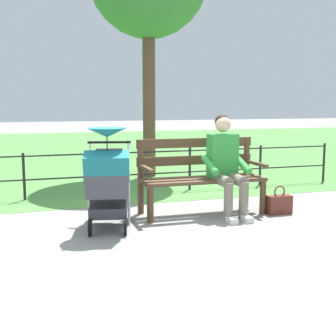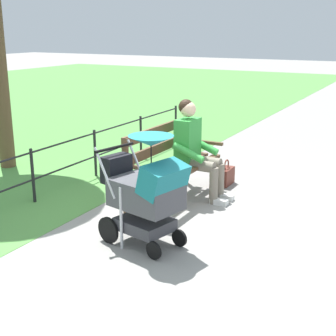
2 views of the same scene
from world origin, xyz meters
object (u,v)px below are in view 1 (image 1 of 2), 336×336
Objects in this scene: stroller at (108,177)px; handbag at (279,204)px; park_bench at (200,173)px; person_on_bench at (226,162)px.

stroller is 2.27m from handbag.
stroller reaches higher than park_bench.
handbag is (-0.69, 0.17, -0.55)m from person_on_bench.
stroller is 3.11× the size of handbag.
person_on_bench reaches higher than stroller.
stroller reaches higher than handbag.
stroller is (1.27, 0.41, 0.07)m from park_bench.
park_bench is at bearing -22.45° from handbag.
person_on_bench is (-0.26, 0.22, 0.15)m from park_bench.
handbag is (-2.22, -0.02, -0.47)m from stroller.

